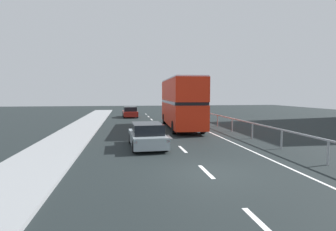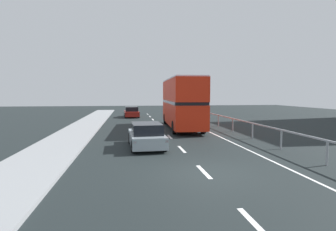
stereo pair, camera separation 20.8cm
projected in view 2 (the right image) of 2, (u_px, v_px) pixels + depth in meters
ground_plane at (204, 174)px, 10.57m from camera, size 73.81×120.00×0.10m
near_sidewalk_kerb at (16, 178)px, 9.60m from camera, size 2.92×80.00×0.14m
lane_paint_markings at (200, 136)px, 19.70m from camera, size 3.61×46.00×0.01m
bridge_side_railing at (242, 123)px, 20.15m from camera, size 0.10×42.00×1.08m
double_decker_bus_red at (182, 102)px, 23.96m from camera, size 2.82×10.12×4.29m
hatchback_car_near at (146, 136)px, 15.52m from camera, size 1.99×4.26×1.37m
sedan_car_ahead at (131, 112)px, 35.49m from camera, size 1.97×4.31×1.35m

